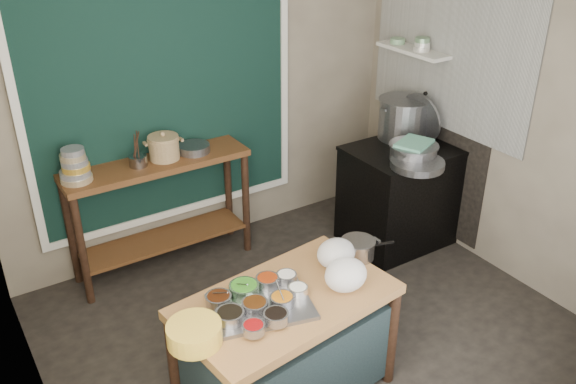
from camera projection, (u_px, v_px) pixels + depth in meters
floor at (307, 326)px, 4.42m from camera, size 3.50×3.00×0.02m
back_wall at (204, 85)px, 4.90m from camera, size 3.50×0.02×2.80m
left_wall at (9, 225)px, 2.93m from camera, size 0.02×3.00×2.80m
right_wall at (501, 98)px, 4.62m from camera, size 0.02×3.00×2.80m
curtain_panel at (166, 100)px, 4.73m from camera, size 2.10×0.02×1.90m
curtain_frame at (166, 100)px, 4.72m from camera, size 2.22×0.03×2.02m
tile_panel at (453, 25)px, 4.81m from camera, size 0.02×1.70×1.70m
soot_patch at (429, 154)px, 5.41m from camera, size 0.01×1.30×1.30m
wall_shelf at (413, 50)px, 5.10m from camera, size 0.22×0.70×0.03m
prep_table at (286, 348)px, 3.66m from camera, size 1.33×0.87×0.75m
back_counter at (162, 215)px, 4.89m from camera, size 1.45×0.40×0.95m
stove_block at (401, 197)px, 5.28m from camera, size 0.90×0.68×0.85m
stove_top at (405, 150)px, 5.08m from camera, size 0.92×0.69×0.03m
condiment_tray at (261, 306)px, 3.39m from camera, size 0.64×0.52×0.02m
condiment_bowls at (256, 300)px, 3.37m from camera, size 0.59×0.46×0.07m
yellow_basin at (194, 334)px, 3.12m from camera, size 0.35×0.35×0.11m
saucepan at (358, 249)px, 3.83m from camera, size 0.28×0.28×0.12m
plastic_bag_a at (346, 275)px, 3.51m from camera, size 0.28×0.24×0.19m
plastic_bag_b at (336, 253)px, 3.72m from camera, size 0.30×0.28×0.18m
bowl_stack at (75, 167)px, 4.32m from camera, size 0.23×0.23×0.25m
utensil_cup at (138, 161)px, 4.58m from camera, size 0.14×0.14×0.08m
ceramic_crock at (164, 149)px, 4.68m from camera, size 0.30×0.30×0.17m
wide_bowl at (194, 148)px, 4.81m from camera, size 0.26×0.26×0.06m
stock_pot at (403, 119)px, 5.20m from camera, size 0.46×0.46×0.35m
pot_lid at (421, 117)px, 5.12m from camera, size 0.11×0.44×0.43m
steamer at (413, 152)px, 4.84m from camera, size 0.53×0.53×0.13m
green_cloth at (414, 143)px, 4.81m from camera, size 0.36×0.32×0.02m
shallow_pan at (417, 164)px, 4.73m from camera, size 0.50×0.50×0.06m
shelf_bowl_stack at (422, 44)px, 5.00m from camera, size 0.14×0.14×0.11m
shelf_bowl_green at (398, 41)px, 5.23m from camera, size 0.15×0.15×0.05m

